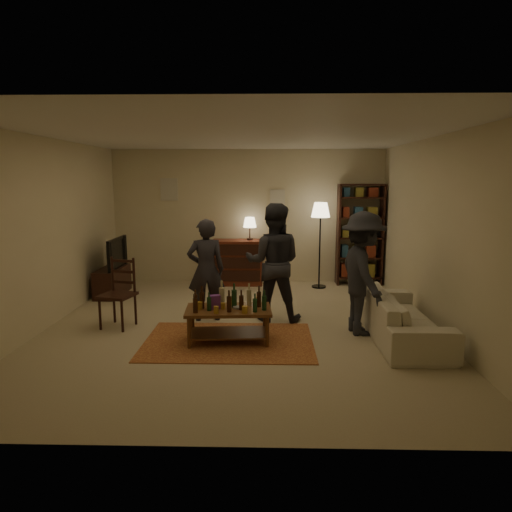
{
  "coord_description": "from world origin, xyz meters",
  "views": [
    {
      "loc": [
        0.4,
        -6.32,
        2.11
      ],
      "look_at": [
        0.24,
        0.1,
        1.02
      ],
      "focal_mm": 32.0,
      "sensor_mm": 36.0,
      "label": 1
    }
  ],
  "objects_px": {
    "tv_stand": "(112,274)",
    "person_right": "(273,262)",
    "dining_chair": "(119,290)",
    "coffee_table": "(228,312)",
    "dresser": "(238,261)",
    "sofa": "(401,316)",
    "person_left": "(206,270)",
    "person_by_sofa": "(363,273)",
    "floor_lamp": "(320,216)",
    "bookshelf": "(360,234)"
  },
  "relations": [
    {
      "from": "tv_stand",
      "to": "person_right",
      "type": "xyz_separation_m",
      "value": [
        2.94,
        -1.43,
        0.5
      ]
    },
    {
      "from": "tv_stand",
      "to": "person_right",
      "type": "bearing_deg",
      "value": -26.04
    },
    {
      "from": "dining_chair",
      "to": "tv_stand",
      "type": "height_order",
      "value": "tv_stand"
    },
    {
      "from": "coffee_table",
      "to": "person_right",
      "type": "height_order",
      "value": "person_right"
    },
    {
      "from": "dresser",
      "to": "sofa",
      "type": "bearing_deg",
      "value": -52.46
    },
    {
      "from": "dining_chair",
      "to": "sofa",
      "type": "xyz_separation_m",
      "value": [
        3.93,
        -0.41,
        -0.23
      ]
    },
    {
      "from": "dresser",
      "to": "person_left",
      "type": "bearing_deg",
      "value": -97.69
    },
    {
      "from": "dining_chair",
      "to": "tv_stand",
      "type": "distance_m",
      "value": 1.94
    },
    {
      "from": "tv_stand",
      "to": "person_by_sofa",
      "type": "distance_m",
      "value": 4.63
    },
    {
      "from": "person_left",
      "to": "tv_stand",
      "type": "bearing_deg",
      "value": -49.2
    },
    {
      "from": "floor_lamp",
      "to": "person_right",
      "type": "relative_size",
      "value": 0.94
    },
    {
      "from": "floor_lamp",
      "to": "dresser",
      "type": "bearing_deg",
      "value": 171.22
    },
    {
      "from": "floor_lamp",
      "to": "sofa",
      "type": "bearing_deg",
      "value": -74.78
    },
    {
      "from": "person_left",
      "to": "person_by_sofa",
      "type": "xyz_separation_m",
      "value": [
        2.21,
        -0.56,
        0.08
      ]
    },
    {
      "from": "tv_stand",
      "to": "bookshelf",
      "type": "distance_m",
      "value": 4.84
    },
    {
      "from": "floor_lamp",
      "to": "tv_stand",
      "type": "bearing_deg",
      "value": -170.25
    },
    {
      "from": "tv_stand",
      "to": "person_left",
      "type": "height_order",
      "value": "person_left"
    },
    {
      "from": "sofa",
      "to": "bookshelf",
      "type": "bearing_deg",
      "value": -0.82
    },
    {
      "from": "person_right",
      "to": "bookshelf",
      "type": "bearing_deg",
      "value": -120.55
    },
    {
      "from": "tv_stand",
      "to": "person_by_sofa",
      "type": "height_order",
      "value": "person_by_sofa"
    },
    {
      "from": "tv_stand",
      "to": "floor_lamp",
      "type": "height_order",
      "value": "floor_lamp"
    },
    {
      "from": "dining_chair",
      "to": "person_left",
      "type": "xyz_separation_m",
      "value": [
        1.21,
        0.33,
        0.23
      ]
    },
    {
      "from": "coffee_table",
      "to": "sofa",
      "type": "xyz_separation_m",
      "value": [
        2.3,
        0.21,
        -0.1
      ]
    },
    {
      "from": "person_by_sofa",
      "to": "tv_stand",
      "type": "bearing_deg",
      "value": 55.59
    },
    {
      "from": "tv_stand",
      "to": "sofa",
      "type": "bearing_deg",
      "value": -25.34
    },
    {
      "from": "dining_chair",
      "to": "tv_stand",
      "type": "xyz_separation_m",
      "value": [
        -0.72,
        1.79,
        -0.15
      ]
    },
    {
      "from": "sofa",
      "to": "person_by_sofa",
      "type": "distance_m",
      "value": 0.76
    },
    {
      "from": "coffee_table",
      "to": "dresser",
      "type": "bearing_deg",
      "value": 91.54
    },
    {
      "from": "tv_stand",
      "to": "dining_chair",
      "type": "bearing_deg",
      "value": -68.15
    },
    {
      "from": "sofa",
      "to": "person_right",
      "type": "distance_m",
      "value": 1.96
    },
    {
      "from": "person_left",
      "to": "person_right",
      "type": "relative_size",
      "value": 0.87
    },
    {
      "from": "floor_lamp",
      "to": "person_left",
      "type": "xyz_separation_m",
      "value": [
        -1.93,
        -2.13,
        -0.64
      ]
    },
    {
      "from": "dining_chair",
      "to": "person_left",
      "type": "bearing_deg",
      "value": 29.64
    },
    {
      "from": "floor_lamp",
      "to": "person_right",
      "type": "height_order",
      "value": "person_right"
    },
    {
      "from": "dining_chair",
      "to": "dresser",
      "type": "relative_size",
      "value": 0.74
    },
    {
      "from": "coffee_table",
      "to": "bookshelf",
      "type": "height_order",
      "value": "bookshelf"
    },
    {
      "from": "dresser",
      "to": "bookshelf",
      "type": "xyz_separation_m",
      "value": [
        2.44,
        0.07,
        0.56
      ]
    },
    {
      "from": "tv_stand",
      "to": "person_right",
      "type": "height_order",
      "value": "person_right"
    },
    {
      "from": "coffee_table",
      "to": "sofa",
      "type": "bearing_deg",
      "value": 5.25
    },
    {
      "from": "dining_chair",
      "to": "sofa",
      "type": "relative_size",
      "value": 0.49
    },
    {
      "from": "dining_chair",
      "to": "bookshelf",
      "type": "xyz_separation_m",
      "value": [
        3.97,
        2.77,
        0.5
      ]
    },
    {
      "from": "coffee_table",
      "to": "dresser",
      "type": "relative_size",
      "value": 0.84
    },
    {
      "from": "coffee_table",
      "to": "dining_chair",
      "type": "xyz_separation_m",
      "value": [
        -1.62,
        0.62,
        0.13
      ]
    },
    {
      "from": "dresser",
      "to": "person_by_sofa",
      "type": "relative_size",
      "value": 0.81
    },
    {
      "from": "bookshelf",
      "to": "person_right",
      "type": "height_order",
      "value": "bookshelf"
    },
    {
      "from": "dining_chair",
      "to": "tv_stand",
      "type": "relative_size",
      "value": 0.96
    },
    {
      "from": "dresser",
      "to": "sofa",
      "type": "height_order",
      "value": "dresser"
    },
    {
      "from": "bookshelf",
      "to": "person_right",
      "type": "bearing_deg",
      "value": -125.99
    },
    {
      "from": "bookshelf",
      "to": "floor_lamp",
      "type": "height_order",
      "value": "bookshelf"
    },
    {
      "from": "bookshelf",
      "to": "sofa",
      "type": "relative_size",
      "value": 0.97
    }
  ]
}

